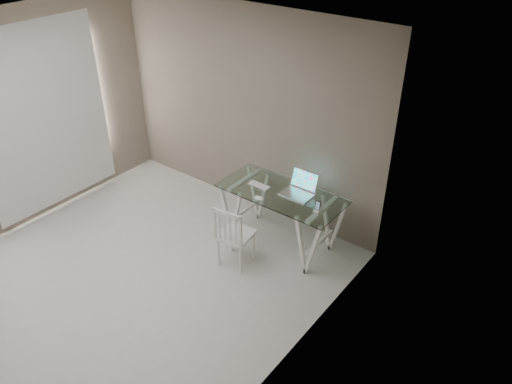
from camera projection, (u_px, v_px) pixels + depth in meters
room at (94, 147)px, 4.72m from camera, size 4.50×4.52×2.71m
desk at (281, 218)px, 6.04m from camera, size 1.50×0.70×0.75m
chair at (233, 234)px, 5.66m from camera, size 0.42×0.42×0.82m
laptop at (300, 188)px, 5.82m from camera, size 0.36×0.33×0.25m
keyboard at (259, 185)px, 5.98m from camera, size 0.28×0.12×0.01m
mouse at (259, 198)px, 5.72m from camera, size 0.12×0.07×0.04m
phone_dock at (317, 209)px, 5.51m from camera, size 0.07×0.07×0.13m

